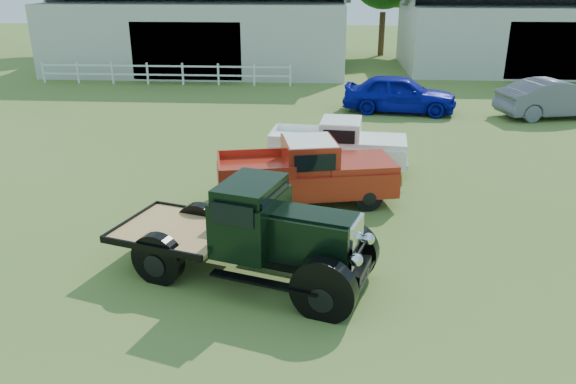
# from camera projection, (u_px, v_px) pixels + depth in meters

# --- Properties ---
(ground) EXTENTS (120.00, 120.00, 0.00)m
(ground) POSITION_uv_depth(u_px,v_px,m) (275.00, 256.00, 12.33)
(ground) COLOR #516C28
(shed_left) EXTENTS (18.80, 10.20, 5.60)m
(shed_left) POSITION_uv_depth(u_px,v_px,m) (203.00, 24.00, 35.94)
(shed_left) COLOR beige
(shed_left) RESTS_ON ground
(shed_right) EXTENTS (16.80, 9.20, 5.20)m
(shed_right) POSITION_uv_depth(u_px,v_px,m) (533.00, 28.00, 35.56)
(shed_right) COLOR beige
(shed_right) RESTS_ON ground
(fence_rail) EXTENTS (14.20, 0.16, 1.20)m
(fence_rail) POSITION_uv_depth(u_px,v_px,m) (165.00, 74.00, 31.23)
(fence_rail) COLOR white
(fence_rail) RESTS_ON ground
(vintage_flatbed) EXTENTS (5.65, 3.55, 2.09)m
(vintage_flatbed) POSITION_uv_depth(u_px,v_px,m) (247.00, 230.00, 11.12)
(vintage_flatbed) COLOR black
(vintage_flatbed) RESTS_ON ground
(red_pickup) EXTENTS (5.14, 2.85, 1.77)m
(red_pickup) POSITION_uv_depth(u_px,v_px,m) (306.00, 171.00, 14.91)
(red_pickup) COLOR #A52415
(red_pickup) RESTS_ON ground
(white_pickup) EXTENTS (4.50, 2.10, 1.60)m
(white_pickup) POSITION_uv_depth(u_px,v_px,m) (338.00, 146.00, 17.45)
(white_pickup) COLOR white
(white_pickup) RESTS_ON ground
(misc_car_blue) EXTENTS (5.16, 2.68, 1.68)m
(misc_car_blue) POSITION_uv_depth(u_px,v_px,m) (400.00, 93.00, 24.87)
(misc_car_blue) COLOR #070D98
(misc_car_blue) RESTS_ON ground
(misc_car_grey) EXTENTS (5.17, 2.81, 1.62)m
(misc_car_grey) POSITION_uv_depth(u_px,v_px,m) (556.00, 99.00, 23.98)
(misc_car_grey) COLOR #5A5967
(misc_car_grey) RESTS_ON ground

